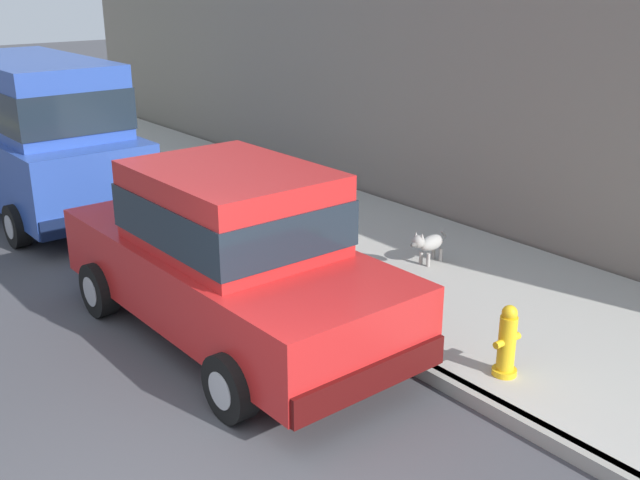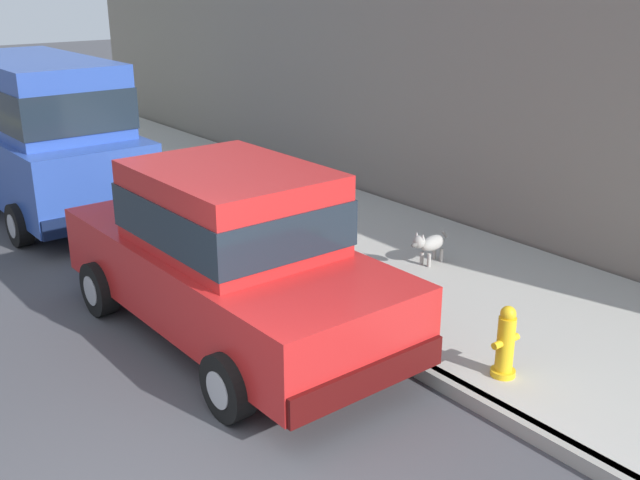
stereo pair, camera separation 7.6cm
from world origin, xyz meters
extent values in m
cube|color=gray|center=(3.20, 0.00, 0.07)|extent=(0.16, 64.00, 0.14)
cube|color=#A8A59E|center=(5.00, 0.00, 0.07)|extent=(3.60, 64.00, 0.14)
cube|color=red|center=(2.19, 2.36, 0.70)|extent=(1.87, 4.53, 0.76)
cube|color=red|center=(2.19, 2.26, 1.50)|extent=(1.62, 2.12, 0.84)
cube|color=#19232D|center=(2.19, 2.26, 1.44)|extent=(1.65, 2.16, 0.46)
cube|color=#400A0A|center=(2.15, 4.56, 0.46)|extent=(1.77, 0.23, 0.28)
cube|color=#400A0A|center=(2.22, 0.16, 0.46)|extent=(1.77, 0.23, 0.28)
cylinder|color=black|center=(1.27, 3.74, 0.32)|extent=(0.23, 0.64, 0.64)
cylinder|color=#9E9EA3|center=(1.27, 3.74, 0.32)|extent=(0.25, 0.36, 0.35)
cylinder|color=black|center=(3.07, 3.77, 0.32)|extent=(0.23, 0.64, 0.64)
cylinder|color=#9E9EA3|center=(3.07, 3.77, 0.32)|extent=(0.25, 0.36, 0.35)
cylinder|color=black|center=(1.31, 0.95, 0.32)|extent=(0.23, 0.64, 0.64)
cylinder|color=#9E9EA3|center=(1.31, 0.95, 0.32)|extent=(0.25, 0.36, 0.35)
cylinder|color=black|center=(3.11, 0.98, 0.32)|extent=(0.23, 0.64, 0.64)
cylinder|color=#9E9EA3|center=(3.11, 0.98, 0.32)|extent=(0.25, 0.36, 0.35)
cube|color=#EAEACC|center=(1.60, 4.58, 0.81)|extent=(0.28, 0.08, 0.14)
cube|color=#EAEACC|center=(2.71, 4.60, 0.81)|extent=(0.28, 0.08, 0.14)
cube|color=#28479E|center=(2.20, 8.19, 0.87)|extent=(1.95, 4.82, 1.10)
cube|color=#28479E|center=(2.20, 8.19, 1.97)|extent=(1.71, 3.82, 1.10)
cube|color=#19232D|center=(2.20, 8.19, 1.89)|extent=(1.75, 3.86, 0.61)
cube|color=#0E1837|center=(2.17, 10.54, 0.46)|extent=(1.86, 0.22, 0.28)
cube|color=#0E1837|center=(2.22, 5.84, 0.46)|extent=(1.86, 0.22, 0.28)
cylinder|color=black|center=(3.13, 9.69, 0.32)|extent=(0.23, 0.64, 0.64)
cylinder|color=#9E9EA3|center=(3.13, 9.69, 0.32)|extent=(0.24, 0.35, 0.35)
cylinder|color=black|center=(1.26, 6.69, 0.32)|extent=(0.23, 0.64, 0.64)
cylinder|color=#9E9EA3|center=(1.26, 6.69, 0.32)|extent=(0.24, 0.35, 0.35)
cylinder|color=black|center=(3.16, 6.72, 0.32)|extent=(0.23, 0.64, 0.64)
cylinder|color=#9E9EA3|center=(3.16, 6.72, 0.32)|extent=(0.24, 0.35, 0.35)
cube|color=#EAEACC|center=(2.76, 10.58, 1.04)|extent=(0.28, 0.08, 0.14)
cylinder|color=black|center=(2.95, 12.45, 0.32)|extent=(0.24, 0.65, 0.64)
cylinder|color=#9E9EA3|center=(2.95, 12.45, 0.32)|extent=(0.25, 0.36, 0.35)
ellipsoid|color=#999691|center=(5.25, 2.26, 0.42)|extent=(0.46, 0.25, 0.20)
cylinder|color=#999691|center=(5.12, 2.18, 0.23)|extent=(0.05, 0.05, 0.18)
cylinder|color=#999691|center=(5.10, 2.30, 0.23)|extent=(0.05, 0.05, 0.18)
cylinder|color=#999691|center=(5.39, 2.21, 0.23)|extent=(0.05, 0.05, 0.18)
cylinder|color=#999691|center=(5.37, 2.33, 0.23)|extent=(0.05, 0.05, 0.18)
sphere|color=#999691|center=(4.96, 2.22, 0.51)|extent=(0.17, 0.17, 0.17)
ellipsoid|color=#54524F|center=(4.87, 2.21, 0.49)|extent=(0.12, 0.08, 0.06)
cone|color=#999691|center=(4.97, 2.18, 0.59)|extent=(0.06, 0.06, 0.07)
cone|color=#999691|center=(4.96, 2.27, 0.59)|extent=(0.06, 0.06, 0.07)
cylinder|color=#999691|center=(5.50, 2.29, 0.48)|extent=(0.12, 0.05, 0.13)
cylinder|color=gold|center=(3.65, -0.23, 0.17)|extent=(0.24, 0.24, 0.06)
cylinder|color=gold|center=(3.65, -0.23, 0.47)|extent=(0.17, 0.17, 0.55)
sphere|color=gold|center=(3.65, -0.23, 0.79)|extent=(0.15, 0.15, 0.15)
cylinder|color=gold|center=(3.53, -0.23, 0.50)|extent=(0.10, 0.07, 0.07)
cylinder|color=gold|center=(3.77, -0.23, 0.50)|extent=(0.10, 0.07, 0.07)
cube|color=slate|center=(7.10, 6.11, 2.03)|extent=(0.50, 20.00, 4.06)
camera|label=1|loc=(-1.66, -4.06, 3.78)|focal=41.83mm
camera|label=2|loc=(-1.60, -4.11, 3.78)|focal=41.83mm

